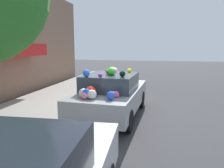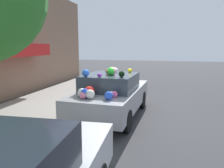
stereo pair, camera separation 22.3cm
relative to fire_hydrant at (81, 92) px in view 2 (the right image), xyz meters
The scene contains 4 objects.
ground_plane 1.99m from the fire_hydrant, 129.38° to the right, with size 60.00×60.00×0.00m, color #38383A.
sidewalk_curb 1.77m from the fire_hydrant, 135.42° to the left, with size 24.00×3.20×0.13m.
fire_hydrant is the anchor object (origin of this frame).
art_car 2.07m from the fire_hydrant, 127.67° to the right, with size 4.17×1.98×1.68m.
Camera 2 is at (-6.90, -1.87, 2.31)m, focal length 35.00 mm.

